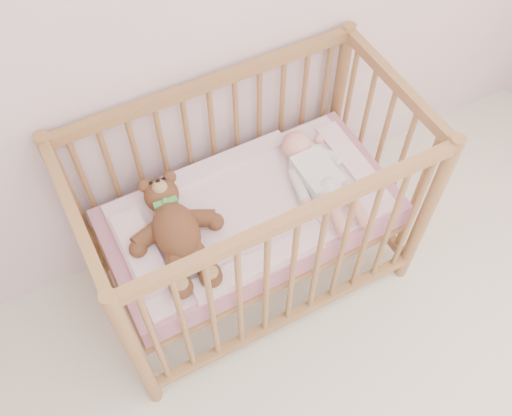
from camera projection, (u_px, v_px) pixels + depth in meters
crib at (251, 215)px, 2.42m from camera, size 1.36×0.76×1.00m
mattress at (251, 217)px, 2.43m from camera, size 1.22×0.62×0.13m
blanket at (250, 207)px, 2.37m from camera, size 1.10×0.58×0.06m
baby at (317, 173)px, 2.38m from camera, size 0.28×0.58×0.14m
teddy_bear at (176, 232)px, 2.20m from camera, size 0.45×0.60×0.16m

